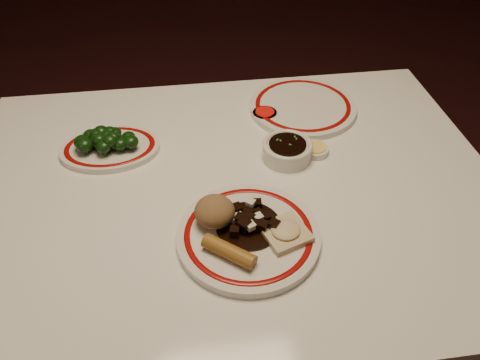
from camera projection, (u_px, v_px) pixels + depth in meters
name	position (u px, v px, depth m)	size (l,w,h in m)	color
ground	(235.00, 352.00, 1.54)	(7.00, 7.00, 0.00)	black
dining_table	(233.00, 214.00, 1.10)	(1.20, 0.90, 0.75)	white
main_plate	(248.00, 235.00, 0.92)	(0.34, 0.34, 0.02)	silver
rice_mound	(215.00, 211.00, 0.91)	(0.08, 0.08, 0.06)	olive
spring_roll	(229.00, 251.00, 0.86)	(0.03, 0.03, 0.11)	olive
fried_wonton	(285.00, 232.00, 0.90)	(0.10, 0.10, 0.02)	beige
stirfry_heap	(248.00, 221.00, 0.92)	(0.13, 0.13, 0.03)	black
broccoli_plate	(110.00, 148.00, 1.13)	(0.24, 0.21, 0.02)	silver
broccoli_pile	(105.00, 140.00, 1.10)	(0.15, 0.09, 0.05)	#23471C
soy_bowl	(287.00, 151.00, 1.10)	(0.12, 0.12, 0.04)	silver
sweet_sour_dish	(265.00, 115.00, 1.23)	(0.06, 0.06, 0.02)	silver
mustard_dish	(315.00, 150.00, 1.12)	(0.06, 0.06, 0.02)	silver
far_plate	(303.00, 106.00, 1.26)	(0.37, 0.37, 0.02)	silver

